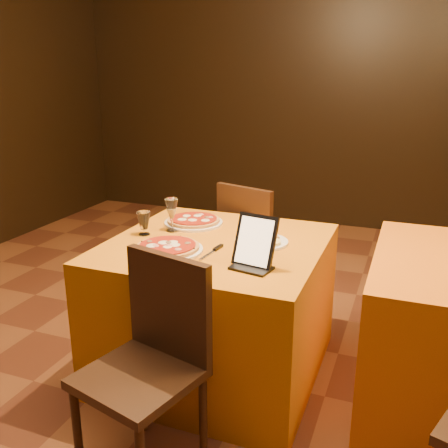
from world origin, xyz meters
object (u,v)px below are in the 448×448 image
(pizza_near, at_px, (168,248))
(water_glass, at_px, (144,223))
(main_table, at_px, (217,307))
(chair_main_far, at_px, (260,247))
(wine_glass, at_px, (172,215))
(chair_main_near, at_px, (139,376))
(pizza_far, at_px, (194,221))
(tablet, at_px, (255,241))

(pizza_near, distance_m, water_glass, 0.31)
(main_table, relative_size, water_glass, 8.46)
(chair_main_far, relative_size, water_glass, 7.00)
(chair_main_far, bearing_deg, main_table, 107.98)
(wine_glass, height_order, water_glass, wine_glass)
(chair_main_near, height_order, water_glass, chair_main_near)
(pizza_far, bearing_deg, wine_glass, -107.74)
(main_table, bearing_deg, pizza_far, 134.41)
(wine_glass, bearing_deg, pizza_far, 72.26)
(water_glass, bearing_deg, chair_main_far, 63.43)
(chair_main_near, distance_m, wine_glass, 1.04)
(chair_main_far, relative_size, pizza_near, 2.59)
(water_glass, bearing_deg, chair_main_near, -62.46)
(pizza_far, distance_m, tablet, 0.74)
(pizza_near, xyz_separation_m, wine_glass, (-0.13, 0.30, 0.08))
(pizza_near, xyz_separation_m, pizza_far, (-0.07, 0.47, 0.00))
(main_table, distance_m, wine_glass, 0.56)
(chair_main_far, distance_m, water_glass, 0.99)
(pizza_near, bearing_deg, water_glass, 142.20)
(water_glass, relative_size, tablet, 0.53)
(water_glass, bearing_deg, tablet, -16.61)
(wine_glass, bearing_deg, water_glass, -133.77)
(chair_main_near, distance_m, pizza_near, 0.70)
(chair_main_far, bearing_deg, wine_glass, 84.96)
(water_glass, height_order, tablet, tablet)
(main_table, distance_m, pizza_far, 0.53)
(chair_main_near, distance_m, water_glass, 0.96)
(tablet, bearing_deg, chair_main_near, -105.94)
(pizza_far, xyz_separation_m, water_glass, (-0.17, -0.29, 0.05))
(pizza_far, bearing_deg, chair_main_far, 65.42)
(main_table, bearing_deg, pizza_near, -128.51)
(pizza_far, xyz_separation_m, wine_glass, (-0.05, -0.17, 0.08))
(chair_main_near, xyz_separation_m, tablet, (0.29, 0.58, 0.41))
(pizza_far, height_order, tablet, tablet)
(chair_main_far, distance_m, tablet, 1.15)
(chair_main_near, relative_size, tablet, 3.73)
(pizza_far, height_order, water_glass, water_glass)
(chair_main_near, xyz_separation_m, pizza_near, (-0.17, 0.61, 0.31))
(chair_main_near, height_order, pizza_near, chair_main_near)
(wine_glass, bearing_deg, tablet, -28.94)
(pizza_near, height_order, wine_glass, wine_glass)
(main_table, height_order, chair_main_near, chair_main_near)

